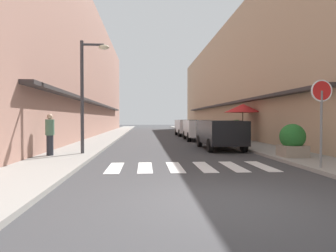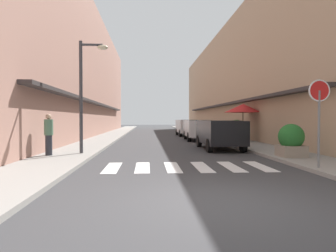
{
  "view_description": "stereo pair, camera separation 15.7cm",
  "coord_description": "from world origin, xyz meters",
  "px_view_note": "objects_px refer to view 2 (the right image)",
  "views": [
    {
      "loc": [
        -1.42,
        -5.5,
        1.54
      ],
      "look_at": [
        0.04,
        13.99,
        1.09
      ],
      "focal_mm": 32.7,
      "sensor_mm": 36.0,
      "label": 1
    },
    {
      "loc": [
        -1.26,
        -5.51,
        1.54
      ],
      "look_at": [
        0.04,
        13.99,
        1.09
      ],
      "focal_mm": 32.7,
      "sensor_mm": 36.0,
      "label": 2
    }
  ],
  "objects_px": {
    "round_street_sign": "(319,100)",
    "pedestrian_walking_near": "(49,134)",
    "parked_car_mid": "(198,128)",
    "parked_car_far": "(187,126)",
    "planter_midblock": "(237,131)",
    "parked_car_near": "(220,131)",
    "cafe_umbrella": "(243,108)",
    "street_lamp": "(86,84)",
    "planter_corner": "(291,141)"
  },
  "relations": [
    {
      "from": "parked_car_mid",
      "to": "street_lamp",
      "type": "bearing_deg",
      "value": -125.04
    },
    {
      "from": "round_street_sign",
      "to": "planter_corner",
      "type": "bearing_deg",
      "value": 80.58
    },
    {
      "from": "planter_corner",
      "to": "parked_car_far",
      "type": "bearing_deg",
      "value": 96.14
    },
    {
      "from": "cafe_umbrella",
      "to": "planter_corner",
      "type": "bearing_deg",
      "value": -95.17
    },
    {
      "from": "round_street_sign",
      "to": "pedestrian_walking_near",
      "type": "relative_size",
      "value": 1.58
    },
    {
      "from": "cafe_umbrella",
      "to": "street_lamp",
      "type": "bearing_deg",
      "value": -143.4
    },
    {
      "from": "street_lamp",
      "to": "cafe_umbrella",
      "type": "bearing_deg",
      "value": 36.6
    },
    {
      "from": "planter_corner",
      "to": "pedestrian_walking_near",
      "type": "xyz_separation_m",
      "value": [
        -9.28,
        1.06,
        0.25
      ]
    },
    {
      "from": "parked_car_near",
      "to": "parked_car_far",
      "type": "relative_size",
      "value": 0.96
    },
    {
      "from": "street_lamp",
      "to": "round_street_sign",
      "type": "bearing_deg",
      "value": -29.96
    },
    {
      "from": "parked_car_mid",
      "to": "cafe_umbrella",
      "type": "height_order",
      "value": "cafe_umbrella"
    },
    {
      "from": "parked_car_mid",
      "to": "planter_corner",
      "type": "xyz_separation_m",
      "value": [
        1.78,
        -10.55,
        -0.2
      ]
    },
    {
      "from": "parked_car_far",
      "to": "cafe_umbrella",
      "type": "bearing_deg",
      "value": -73.16
    },
    {
      "from": "round_street_sign",
      "to": "planter_midblock",
      "type": "relative_size",
      "value": 1.87
    },
    {
      "from": "parked_car_mid",
      "to": "planter_midblock",
      "type": "height_order",
      "value": "planter_midblock"
    },
    {
      "from": "parked_car_near",
      "to": "parked_car_mid",
      "type": "height_order",
      "value": "same"
    },
    {
      "from": "street_lamp",
      "to": "planter_corner",
      "type": "xyz_separation_m",
      "value": [
        7.96,
        -1.74,
        -2.29
      ]
    },
    {
      "from": "round_street_sign",
      "to": "street_lamp",
      "type": "bearing_deg",
      "value": 150.04
    },
    {
      "from": "parked_car_mid",
      "to": "parked_car_far",
      "type": "bearing_deg",
      "value": 90.0
    },
    {
      "from": "parked_car_far",
      "to": "pedestrian_walking_near",
      "type": "height_order",
      "value": "pedestrian_walking_near"
    },
    {
      "from": "planter_corner",
      "to": "cafe_umbrella",
      "type": "bearing_deg",
      "value": 84.83
    },
    {
      "from": "planter_corner",
      "to": "round_street_sign",
      "type": "bearing_deg",
      "value": -99.42
    },
    {
      "from": "parked_car_near",
      "to": "round_street_sign",
      "type": "bearing_deg",
      "value": -78.57
    },
    {
      "from": "planter_midblock",
      "to": "pedestrian_walking_near",
      "type": "bearing_deg",
      "value": -144.61
    },
    {
      "from": "parked_car_near",
      "to": "parked_car_far",
      "type": "xyz_separation_m",
      "value": [
        -0.0,
        12.47,
        0.0
      ]
    },
    {
      "from": "cafe_umbrella",
      "to": "pedestrian_walking_near",
      "type": "distance_m",
      "value": 12.37
    },
    {
      "from": "round_street_sign",
      "to": "parked_car_mid",
      "type": "bearing_deg",
      "value": 95.84
    },
    {
      "from": "parked_car_near",
      "to": "cafe_umbrella",
      "type": "relative_size",
      "value": 1.74
    },
    {
      "from": "parked_car_near",
      "to": "planter_corner",
      "type": "bearing_deg",
      "value": -66.32
    },
    {
      "from": "parked_car_far",
      "to": "round_street_sign",
      "type": "relative_size",
      "value": 1.71
    },
    {
      "from": "planter_midblock",
      "to": "street_lamp",
      "type": "bearing_deg",
      "value": -143.42
    },
    {
      "from": "round_street_sign",
      "to": "street_lamp",
      "type": "relative_size",
      "value": 0.55
    },
    {
      "from": "round_street_sign",
      "to": "planter_corner",
      "type": "relative_size",
      "value": 2.08
    },
    {
      "from": "parked_car_far",
      "to": "cafe_umbrella",
      "type": "height_order",
      "value": "cafe_umbrella"
    },
    {
      "from": "planter_corner",
      "to": "planter_midblock",
      "type": "xyz_separation_m",
      "value": [
        0.21,
        7.8,
        0.05
      ]
    },
    {
      "from": "parked_car_near",
      "to": "planter_corner",
      "type": "relative_size",
      "value": 3.39
    },
    {
      "from": "round_street_sign",
      "to": "planter_midblock",
      "type": "height_order",
      "value": "round_street_sign"
    },
    {
      "from": "parked_car_mid",
      "to": "parked_car_far",
      "type": "xyz_separation_m",
      "value": [
        -0.0,
        5.97,
        0.0
      ]
    },
    {
      "from": "parked_car_far",
      "to": "street_lamp",
      "type": "bearing_deg",
      "value": -112.68
    },
    {
      "from": "parked_car_near",
      "to": "round_street_sign",
      "type": "height_order",
      "value": "round_street_sign"
    },
    {
      "from": "street_lamp",
      "to": "planter_midblock",
      "type": "distance_m",
      "value": 10.43
    },
    {
      "from": "parked_car_far",
      "to": "street_lamp",
      "type": "relative_size",
      "value": 0.94
    },
    {
      "from": "planter_midblock",
      "to": "cafe_umbrella",
      "type": "bearing_deg",
      "value": 36.85
    },
    {
      "from": "pedestrian_walking_near",
      "to": "parked_car_mid",
      "type": "bearing_deg",
      "value": 42.38
    },
    {
      "from": "street_lamp",
      "to": "pedestrian_walking_near",
      "type": "relative_size",
      "value": 2.87
    },
    {
      "from": "street_lamp",
      "to": "cafe_umbrella",
      "type": "relative_size",
      "value": 1.93
    },
    {
      "from": "parked_car_near",
      "to": "parked_car_far",
      "type": "distance_m",
      "value": 12.47
    },
    {
      "from": "planter_midblock",
      "to": "pedestrian_walking_near",
      "type": "xyz_separation_m",
      "value": [
        -9.5,
        -6.75,
        0.2
      ]
    },
    {
      "from": "parked_car_mid",
      "to": "pedestrian_walking_near",
      "type": "relative_size",
      "value": 2.51
    },
    {
      "from": "cafe_umbrella",
      "to": "planter_midblock",
      "type": "xyz_separation_m",
      "value": [
        -0.53,
        -0.4,
        -1.46
      ]
    }
  ]
}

